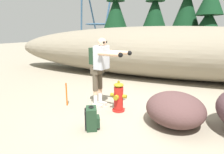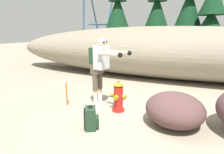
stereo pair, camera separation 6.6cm
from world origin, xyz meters
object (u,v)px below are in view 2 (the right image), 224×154
(spare_backpack, at_px, (91,118))
(utility_worker, at_px, (101,64))
(survey_stake, at_px, (67,94))
(fire_hydrant, at_px, (118,97))
(boulder_mid, at_px, (175,109))

(spare_backpack, bearing_deg, utility_worker, 76.10)
(utility_worker, xyz_separation_m, survey_stake, (-0.86, -0.28, -0.80))
(fire_hydrant, height_order, survey_stake, fire_hydrant)
(spare_backpack, xyz_separation_m, boulder_mid, (1.47, 0.87, 0.11))
(fire_hydrant, distance_m, boulder_mid, 1.32)
(spare_backpack, bearing_deg, fire_hydrant, 50.25)
(spare_backpack, xyz_separation_m, survey_stake, (-1.20, 0.82, 0.08))
(utility_worker, distance_m, boulder_mid, 1.98)
(survey_stake, bearing_deg, spare_backpack, -34.41)
(boulder_mid, bearing_deg, fire_hydrant, 173.10)
(fire_hydrant, xyz_separation_m, survey_stake, (-1.36, -0.21, -0.04))
(fire_hydrant, relative_size, spare_backpack, 1.59)
(fire_hydrant, distance_m, survey_stake, 1.37)
(boulder_mid, bearing_deg, spare_backpack, -149.32)
(survey_stake, bearing_deg, boulder_mid, 1.00)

